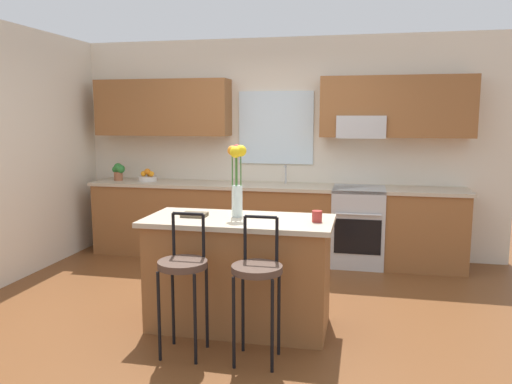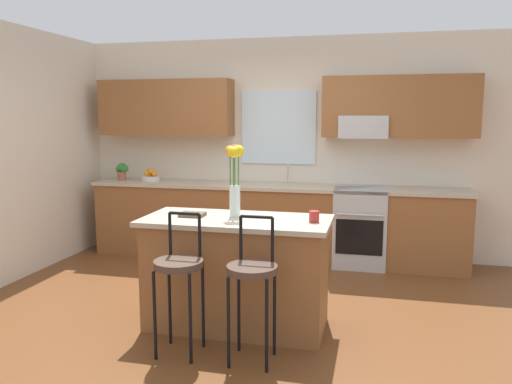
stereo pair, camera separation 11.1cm
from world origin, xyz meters
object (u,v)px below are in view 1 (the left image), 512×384
object	(u,v)px
oven_range	(358,226)
bar_stool_near	(183,271)
flower_vase	(237,174)
mug_ceramic	(317,216)
bar_stool_middle	(257,275)
cookbook	(195,215)
kitchen_island	(239,272)
fruit_bowl_oranges	(148,177)
potted_plant_small	(118,171)

from	to	relation	value
oven_range	bar_stool_near	xyz separation A→B (m)	(-1.21, -2.62, 0.18)
flower_vase	mug_ceramic	world-z (taller)	flower_vase
bar_stool_middle	mug_ceramic	bearing A→B (deg)	57.05
mug_ceramic	cookbook	bearing A→B (deg)	179.74
kitchen_island	fruit_bowl_oranges	bearing A→B (deg)	129.67
cookbook	bar_stool_middle	bearing A→B (deg)	-40.83
oven_range	bar_stool_near	size ratio (longest dim) A/B	0.88
bar_stool_middle	mug_ceramic	xyz separation A→B (m)	(0.36, 0.56, 0.33)
kitchen_island	bar_stool_middle	world-z (taller)	bar_stool_middle
potted_plant_small	kitchen_island	bearing A→B (deg)	-44.31
oven_range	potted_plant_small	world-z (taller)	potted_plant_small
kitchen_island	mug_ceramic	size ratio (longest dim) A/B	17.03
bar_stool_middle	mug_ceramic	distance (m)	0.74
fruit_bowl_oranges	potted_plant_small	size ratio (longest dim) A/B	1.07
bar_stool_near	potted_plant_small	size ratio (longest dim) A/B	4.65
flower_vase	potted_plant_small	bearing A→B (deg)	136.16
mug_ceramic	kitchen_island	bearing A→B (deg)	178.92
mug_ceramic	potted_plant_small	distance (m)	3.46
cookbook	mug_ceramic	bearing A→B (deg)	-0.26
bar_stool_middle	flower_vase	world-z (taller)	flower_vase
mug_ceramic	flower_vase	bearing A→B (deg)	173.69
oven_range	flower_vase	world-z (taller)	flower_vase
bar_stool_middle	potted_plant_small	distance (m)	3.59
mug_ceramic	cookbook	distance (m)	1.01
kitchen_island	mug_ceramic	world-z (taller)	mug_ceramic
bar_stool_near	mug_ceramic	world-z (taller)	bar_stool_near
cookbook	oven_range	bearing A→B (deg)	57.51
bar_stool_near	potted_plant_small	distance (m)	3.25
bar_stool_middle	flower_vase	distance (m)	0.95
mug_ceramic	cookbook	xyz separation A→B (m)	(-1.01, 0.00, -0.03)
mug_ceramic	cookbook	world-z (taller)	mug_ceramic
bar_stool_middle	kitchen_island	bearing A→B (deg)	115.77
bar_stool_middle	flower_vase	size ratio (longest dim) A/B	1.75
oven_range	bar_stool_middle	bearing A→B (deg)	-104.13
flower_vase	cookbook	size ratio (longest dim) A/B	2.97
flower_vase	oven_range	bearing A→B (deg)	64.14
kitchen_island	cookbook	size ratio (longest dim) A/B	7.66
flower_vase	mug_ceramic	xyz separation A→B (m)	(0.67, -0.07, -0.31)
bar_stool_near	mug_ceramic	bearing A→B (deg)	31.46
bar_stool_middle	flower_vase	bearing A→B (deg)	115.72
kitchen_island	bar_stool_near	bearing A→B (deg)	-115.77
oven_range	mug_ceramic	bearing A→B (deg)	-98.23
mug_ceramic	fruit_bowl_oranges	xyz separation A→B (m)	(-2.36, 2.09, 0.01)
kitchen_island	cookbook	world-z (taller)	cookbook
bar_stool_near	potted_plant_small	bearing A→B (deg)	124.98
kitchen_island	fruit_bowl_oranges	distance (m)	2.75
bar_stool_near	fruit_bowl_oranges	world-z (taller)	fruit_bowl_oranges
flower_vase	cookbook	bearing A→B (deg)	-168.74
kitchen_island	oven_range	bearing A→B (deg)	65.49
oven_range	fruit_bowl_oranges	world-z (taller)	fruit_bowl_oranges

